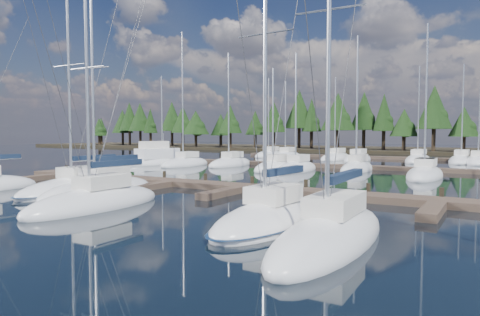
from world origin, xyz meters
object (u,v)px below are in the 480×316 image
Objects in this scene: main_dock at (240,189)px; front_sailboat_4 at (270,220)px; front_sailboat_2 at (101,190)px; front_sailboat_5 at (331,235)px; motor_yacht_left at (157,160)px; front_sailboat_1 at (77,189)px; front_sailboat_3 at (97,202)px.

main_dock is 3.10× the size of front_sailboat_4.
front_sailboat_5 is at bearing -14.05° from front_sailboat_2.
front_sailboat_4 reaches higher than motor_yacht_left.
front_sailboat_2 is at bearing 167.87° from front_sailboat_4.
front_sailboat_1 is 1.05× the size of front_sailboat_4.
front_sailboat_5 is at bearing -11.82° from front_sailboat_1.
front_sailboat_2 is (1.87, 0.29, 0.00)m from front_sailboat_1.
main_dock is at bearing 39.05° from front_sailboat_2.
main_dock is at bearing 134.61° from front_sailboat_5.
main_dock is 13.74m from front_sailboat_5.
main_dock is at bearing 127.63° from front_sailboat_4.
front_sailboat_4 is at bearing -52.37° from main_dock.
front_sailboat_4 is at bearing 157.90° from front_sailboat_5.
front_sailboat_3 is at bearing -109.48° from main_dock.
front_sailboat_4 is (13.52, -2.91, 0.01)m from front_sailboat_2.
front_sailboat_5 is 41.02m from motor_yacht_left.
front_sailboat_5 reaches higher than front_sailboat_3.
main_dock is 3.38× the size of front_sailboat_3.
front_sailboat_1 is 1.48× the size of motor_yacht_left.
motor_yacht_left reaches higher than main_dock.
front_sailboat_5 is (3.07, -1.25, -0.00)m from front_sailboat_4.
front_sailboat_1 reaches higher than front_sailboat_3.
front_sailboat_3 is at bearing -53.54° from motor_yacht_left.
front_sailboat_3 is 0.92× the size of front_sailboat_4.
motor_yacht_left is (-13.18, 22.23, 0.24)m from front_sailboat_1.
front_sailboat_3 is 9.81m from front_sailboat_4.
motor_yacht_left is at bearing 143.43° from main_dock.
front_sailboat_5 is (9.65, -9.78, 0.09)m from main_dock.
front_sailboat_3 is at bearing 176.94° from front_sailboat_5.
front_sailboat_5 is at bearing -45.39° from main_dock.
front_sailboat_5 reaches higher than front_sailboat_2.
front_sailboat_2 is 13.83m from front_sailboat_4.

